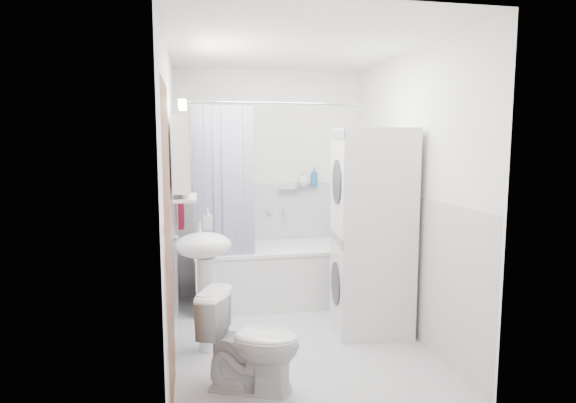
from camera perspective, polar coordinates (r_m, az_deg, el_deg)
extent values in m
plane|color=silver|center=(4.24, 0.93, -15.75)|extent=(2.60, 2.60, 0.00)
plane|color=white|center=(5.20, -2.08, 2.18)|extent=(2.00, 0.00, 2.00)
plane|color=white|center=(2.69, 6.87, -2.49)|extent=(2.00, 0.00, 2.00)
plane|color=white|center=(3.85, -13.75, 0.25)|extent=(0.00, 2.60, 2.60)
plane|color=white|center=(4.26, 14.24, 0.87)|extent=(0.00, 2.60, 2.60)
plane|color=white|center=(3.98, 1.00, 18.03)|extent=(2.60, 2.60, 0.00)
plane|color=white|center=(5.28, -2.03, -4.34)|extent=(1.98, 0.00, 1.98)
plane|color=white|center=(3.96, -13.32, -8.40)|extent=(0.00, 2.58, 2.58)
plane|color=white|center=(4.35, 13.86, -7.00)|extent=(0.00, 2.58, 2.58)
plane|color=brown|center=(3.01, -13.95, -5.49)|extent=(0.00, 2.00, 2.00)
cylinder|color=silver|center=(3.33, -13.18, -4.26)|extent=(0.04, 0.04, 0.04)
cube|color=white|center=(4.99, -2.05, -8.81)|extent=(1.52, 0.71, 0.56)
cube|color=white|center=(4.92, -2.07, -5.52)|extent=(1.54, 0.73, 0.03)
cube|color=silver|center=(4.94, -2.06, -6.83)|extent=(1.34, 0.53, 0.20)
cylinder|color=silver|center=(5.21, -0.49, -1.06)|extent=(0.04, 0.12, 0.04)
cylinder|color=silver|center=(4.51, -1.51, 11.60)|extent=(1.72, 0.02, 0.02)
cube|color=#16194D|center=(4.45, -10.52, 1.88)|extent=(0.10, 0.02, 1.45)
cube|color=#16194D|center=(4.45, -9.36, 1.91)|extent=(0.10, 0.02, 1.45)
cube|color=#16194D|center=(4.46, -8.20, 1.93)|extent=(0.10, 0.02, 1.45)
cube|color=#16194D|center=(4.46, -7.05, 1.96)|extent=(0.10, 0.02, 1.45)
cube|color=#16194D|center=(4.47, -5.90, 1.98)|extent=(0.10, 0.02, 1.45)
cube|color=#16194D|center=(4.48, -4.75, 2.01)|extent=(0.10, 0.02, 1.45)
ellipsoid|color=white|center=(3.79, -10.03, -5.13)|extent=(0.44, 0.37, 0.20)
cylinder|color=white|center=(3.92, -9.57, -11.93)|extent=(0.14, 0.14, 0.75)
cylinder|color=silver|center=(3.90, -10.41, -2.98)|extent=(0.03, 0.03, 0.14)
cylinder|color=silver|center=(3.85, -10.42, -2.21)|extent=(0.02, 0.10, 0.02)
cube|color=white|center=(3.92, -12.52, 5.54)|extent=(0.12, 0.50, 0.60)
cube|color=white|center=(3.92, -11.57, 5.56)|extent=(0.01, 0.47, 0.57)
cube|color=#FFEABF|center=(3.93, -12.38, 11.09)|extent=(0.06, 0.45, 0.06)
cube|color=silver|center=(3.94, -12.10, 0.45)|extent=(0.18, 0.54, 0.02)
cube|color=silver|center=(5.18, 0.07, 1.61)|extent=(0.22, 0.06, 0.02)
cube|color=#590D16|center=(4.58, -12.65, 2.33)|extent=(0.05, 0.36, 0.85)
cube|color=#590D16|center=(4.57, -12.40, 7.29)|extent=(0.03, 0.32, 0.08)
cylinder|color=silver|center=(4.57, -12.92, 7.78)|extent=(0.02, 0.04, 0.02)
cube|color=white|center=(4.33, 9.75, -9.20)|extent=(0.69, 0.69, 0.88)
cylinder|color=#2D2D33|center=(4.23, 5.70, -9.64)|extent=(0.06, 0.37, 0.37)
cube|color=gray|center=(4.13, 5.78, -4.38)|extent=(0.08, 0.56, 0.08)
cube|color=white|center=(4.17, 10.00, 2.48)|extent=(0.69, 0.69, 0.88)
cylinder|color=#2D2D33|center=(4.06, 5.85, 2.31)|extent=(0.06, 0.37, 0.37)
cube|color=gray|center=(4.05, 5.93, 7.89)|extent=(0.08, 0.56, 0.08)
imported|color=white|center=(3.33, -4.42, -16.23)|extent=(0.76, 0.60, 0.65)
imported|color=gray|center=(4.13, -9.48, -2.70)|extent=(0.08, 0.17, 0.08)
imported|color=gray|center=(3.79, -12.14, 0.92)|extent=(0.07, 0.18, 0.07)
imported|color=gray|center=(4.05, -12.10, 1.53)|extent=(0.10, 0.09, 0.10)
imported|color=gray|center=(5.21, 1.83, 2.47)|extent=(0.13, 0.17, 0.13)
imported|color=#27639D|center=(5.24, 3.11, 2.22)|extent=(0.08, 0.21, 0.08)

